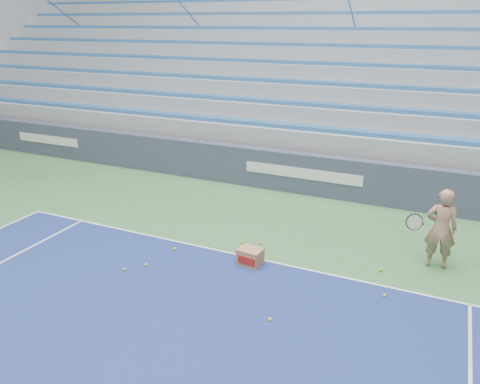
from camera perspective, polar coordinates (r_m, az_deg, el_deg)
name	(u,v)px	position (r m, az deg, el deg)	size (l,w,h in m)	color
sponsor_barrier	(304,174)	(12.64, 7.78, 2.24)	(30.00, 0.32, 1.10)	#394057
bleachers	(354,81)	(17.72, 13.70, 12.99)	(31.00, 9.15, 7.30)	#999CA1
tennis_player	(441,229)	(9.43, 23.26, -4.14)	(0.91, 0.84, 1.56)	tan
ball_box	(250,257)	(8.99, 1.24, -7.92)	(0.48, 0.39, 0.34)	#A57650
tennis_ball_0	(270,319)	(7.55, 3.68, -15.24)	(0.07, 0.07, 0.07)	#BAD42B
tennis_ball_1	(124,270)	(9.10, -13.91, -9.16)	(0.07, 0.07, 0.07)	#BAD42B
tennis_ball_2	(146,265)	(9.17, -11.36, -8.70)	(0.07, 0.07, 0.07)	#BAD42B
tennis_ball_3	(384,295)	(8.46, 17.20, -11.94)	(0.07, 0.07, 0.07)	#BAD42B
tennis_ball_4	(175,249)	(9.67, -7.93, -6.90)	(0.07, 0.07, 0.07)	#BAD42B
tennis_ball_5	(380,270)	(9.21, 16.74, -9.08)	(0.07, 0.07, 0.07)	#BAD42B
tennis_ball_6	(261,243)	(9.84, 2.56, -6.21)	(0.07, 0.07, 0.07)	#BAD42B
tennis_ball_7	(243,242)	(9.85, 0.33, -6.14)	(0.07, 0.07, 0.07)	#BAD42B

